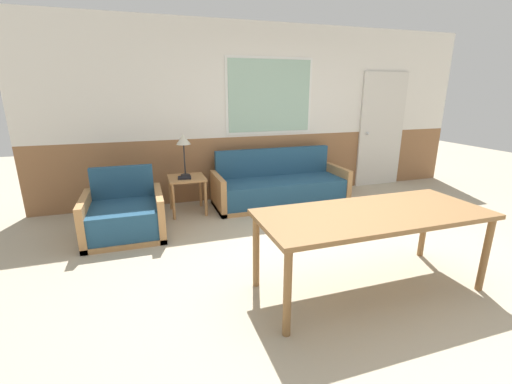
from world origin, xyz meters
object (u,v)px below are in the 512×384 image
Objects in this scene: table_lamp at (183,142)px; dining_table at (373,219)px; armchair at (125,217)px; couch at (280,188)px; side_table at (187,183)px.

dining_table is (1.26, -2.59, -0.36)m from table_lamp.
table_lamp is at bearing 36.63° from armchair.
couch is 1.63m from table_lamp.
table_lamp reaches higher than armchair.
table_lamp reaches higher than dining_table.
table_lamp is at bearing 175.89° from couch.
side_table is at bearing -86.83° from table_lamp.
table_lamp is at bearing 115.95° from dining_table.
couch is 1.44m from side_table.
armchair is at bearing -166.14° from couch.
couch reaches higher than armchair.
couch is 1.04× the size of dining_table.
armchair is 1.32m from table_lamp.
armchair is at bearing 137.36° from dining_table.
couch is 3.48× the size of table_lamp.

